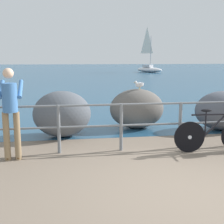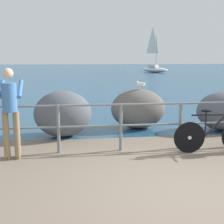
{
  "view_description": "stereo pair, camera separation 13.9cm",
  "coord_description": "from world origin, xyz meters",
  "px_view_note": "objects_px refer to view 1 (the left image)",
  "views": [
    {
      "loc": [
        -1.74,
        -4.01,
        1.96
      ],
      "look_at": [
        -0.79,
        2.48,
        0.77
      ],
      "focal_mm": 47.84,
      "sensor_mm": 36.0,
      "label": 1
    },
    {
      "loc": [
        -1.6,
        -4.03,
        1.96
      ],
      "look_at": [
        -0.79,
        2.48,
        0.77
      ],
      "focal_mm": 47.84,
      "sensor_mm": 36.0,
      "label": 2
    }
  ],
  "objects_px": {
    "seagull": "(139,84)",
    "bicycle": "(220,130)",
    "person_at_railing": "(11,110)",
    "breakwater_boulder_left": "(62,114)",
    "sailboat": "(149,67)",
    "breakwater_boulder_right": "(224,110)",
    "breakwater_boulder_main": "(137,109)"
  },
  "relations": [
    {
      "from": "seagull",
      "to": "bicycle",
      "type": "bearing_deg",
      "value": 102.26
    },
    {
      "from": "person_at_railing",
      "to": "breakwater_boulder_left",
      "type": "distance_m",
      "value": 1.92
    },
    {
      "from": "seagull",
      "to": "sailboat",
      "type": "height_order",
      "value": "sailboat"
    },
    {
      "from": "breakwater_boulder_left",
      "to": "sailboat",
      "type": "xyz_separation_m",
      "value": [
        11.24,
        32.92,
        0.13
      ]
    },
    {
      "from": "sailboat",
      "to": "seagull",
      "type": "bearing_deg",
      "value": -48.17
    },
    {
      "from": "breakwater_boulder_left",
      "to": "sailboat",
      "type": "relative_size",
      "value": 0.23
    },
    {
      "from": "bicycle",
      "to": "breakwater_boulder_right",
      "type": "xyz_separation_m",
      "value": [
        1.06,
        1.82,
        0.07
      ]
    },
    {
      "from": "person_at_railing",
      "to": "seagull",
      "type": "distance_m",
      "value": 3.76
    },
    {
      "from": "bicycle",
      "to": "breakwater_boulder_main",
      "type": "xyz_separation_m",
      "value": [
        -1.27,
        2.34,
        0.09
      ]
    },
    {
      "from": "bicycle",
      "to": "sailboat",
      "type": "xyz_separation_m",
      "value": [
        7.91,
        34.63,
        0.24
      ]
    },
    {
      "from": "person_at_railing",
      "to": "breakwater_boulder_main",
      "type": "xyz_separation_m",
      "value": [
        2.99,
        2.27,
        -0.44
      ]
    },
    {
      "from": "breakwater_boulder_main",
      "to": "sailboat",
      "type": "xyz_separation_m",
      "value": [
        9.18,
        32.28,
        0.15
      ]
    },
    {
      "from": "breakwater_boulder_right",
      "to": "sailboat",
      "type": "distance_m",
      "value": 33.51
    },
    {
      "from": "breakwater_boulder_left",
      "to": "sailboat",
      "type": "height_order",
      "value": "sailboat"
    },
    {
      "from": "sailboat",
      "to": "breakwater_boulder_right",
      "type": "bearing_deg",
      "value": -44.21
    },
    {
      "from": "seagull",
      "to": "breakwater_boulder_right",
      "type": "bearing_deg",
      "value": 152.97
    },
    {
      "from": "bicycle",
      "to": "person_at_railing",
      "type": "xyz_separation_m",
      "value": [
        -4.26,
        0.07,
        0.53
      ]
    },
    {
      "from": "person_at_railing",
      "to": "breakwater_boulder_left",
      "type": "relative_size",
      "value": 1.23
    },
    {
      "from": "breakwater_boulder_main",
      "to": "seagull",
      "type": "bearing_deg",
      "value": -58.39
    },
    {
      "from": "breakwater_boulder_left",
      "to": "breakwater_boulder_right",
      "type": "xyz_separation_m",
      "value": [
        4.4,
        0.12,
        -0.04
      ]
    },
    {
      "from": "bicycle",
      "to": "seagull",
      "type": "distance_m",
      "value": 2.69
    },
    {
      "from": "bicycle",
      "to": "seagull",
      "type": "relative_size",
      "value": 4.97
    },
    {
      "from": "breakwater_boulder_left",
      "to": "breakwater_boulder_right",
      "type": "distance_m",
      "value": 4.4
    },
    {
      "from": "bicycle",
      "to": "breakwater_boulder_right",
      "type": "height_order",
      "value": "breakwater_boulder_right"
    },
    {
      "from": "breakwater_boulder_left",
      "to": "seagull",
      "type": "xyz_separation_m",
      "value": [
        2.11,
        0.56,
        0.67
      ]
    },
    {
      "from": "breakwater_boulder_right",
      "to": "breakwater_boulder_left",
      "type": "bearing_deg",
      "value": -178.49
    },
    {
      "from": "breakwater_boulder_left",
      "to": "sailboat",
      "type": "distance_m",
      "value": 34.79
    },
    {
      "from": "bicycle",
      "to": "breakwater_boulder_main",
      "type": "height_order",
      "value": "breakwater_boulder_main"
    },
    {
      "from": "breakwater_boulder_left",
      "to": "seagull",
      "type": "bearing_deg",
      "value": 14.86
    },
    {
      "from": "bicycle",
      "to": "breakwater_boulder_left",
      "type": "xyz_separation_m",
      "value": [
        -3.33,
        1.7,
        0.11
      ]
    },
    {
      "from": "person_at_railing",
      "to": "sailboat",
      "type": "distance_m",
      "value": 36.63
    },
    {
      "from": "bicycle",
      "to": "person_at_railing",
      "type": "relative_size",
      "value": 0.96
    }
  ]
}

